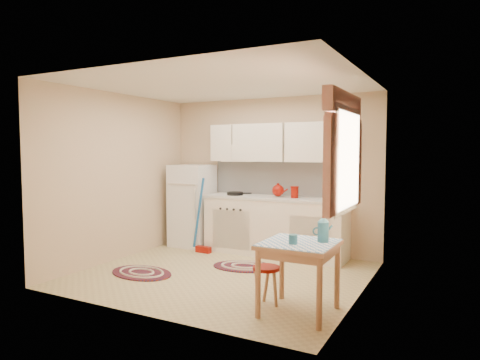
# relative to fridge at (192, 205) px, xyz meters

# --- Properties ---
(room_shell) EXTENTS (3.64, 3.60, 2.52)m
(room_shell) POSITION_rel_fridge_xyz_m (1.48, -1.01, 0.90)
(room_shell) COLOR #C6B67F
(room_shell) RESTS_ON ground
(fridge) EXTENTS (0.65, 0.60, 1.40)m
(fridge) POSITION_rel_fridge_xyz_m (0.00, 0.00, 0.00)
(fridge) COLOR white
(fridge) RESTS_ON ground
(broom) EXTENTS (0.29, 0.14, 1.20)m
(broom) POSITION_rel_fridge_xyz_m (0.45, -0.35, -0.10)
(broom) COLOR #1B5FAC
(broom) RESTS_ON ground
(base_cabinets) EXTENTS (2.25, 0.60, 0.88)m
(base_cabinets) POSITION_rel_fridge_xyz_m (1.52, 0.05, -0.26)
(base_cabinets) COLOR white
(base_cabinets) RESTS_ON ground
(countertop) EXTENTS (2.27, 0.62, 0.04)m
(countertop) POSITION_rel_fridge_xyz_m (1.52, 0.05, 0.20)
(countertop) COLOR silver
(countertop) RESTS_ON base_cabinets
(frying_pan) EXTENTS (0.35, 0.35, 0.05)m
(frying_pan) POSITION_rel_fridge_xyz_m (0.84, 0.00, 0.24)
(frying_pan) COLOR black
(frying_pan) RESTS_ON countertop
(red_kettle) EXTENTS (0.23, 0.21, 0.21)m
(red_kettle) POSITION_rel_fridge_xyz_m (1.57, 0.05, 0.32)
(red_kettle) COLOR #880E04
(red_kettle) RESTS_ON countertop
(red_canister) EXTENTS (0.12, 0.12, 0.16)m
(red_canister) POSITION_rel_fridge_xyz_m (1.85, 0.05, 0.30)
(red_canister) COLOR #880E04
(red_canister) RESTS_ON countertop
(table) EXTENTS (0.72, 0.72, 0.72)m
(table) POSITION_rel_fridge_xyz_m (2.68, -2.07, -0.34)
(table) COLOR tan
(table) RESTS_ON ground
(stool) EXTENTS (0.38, 0.38, 0.42)m
(stool) POSITION_rel_fridge_xyz_m (2.31, -2.03, -0.49)
(stool) COLOR #880E04
(stool) RESTS_ON ground
(coffee_pot) EXTENTS (0.17, 0.16, 0.28)m
(coffee_pot) POSITION_rel_fridge_xyz_m (2.89, -1.95, 0.16)
(coffee_pot) COLOR teal
(coffee_pot) RESTS_ON table
(mug) EXTENTS (0.11, 0.11, 0.10)m
(mug) POSITION_rel_fridge_xyz_m (2.65, -2.17, 0.07)
(mug) COLOR teal
(mug) RESTS_ON table
(rug_center) EXTENTS (1.02, 0.80, 0.02)m
(rug_center) POSITION_rel_fridge_xyz_m (1.43, -0.80, -0.69)
(rug_center) COLOR maroon
(rug_center) RESTS_ON ground
(rug_left) EXTENTS (1.00, 0.74, 0.02)m
(rug_left) POSITION_rel_fridge_xyz_m (0.34, -1.73, -0.69)
(rug_left) COLOR maroon
(rug_left) RESTS_ON ground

